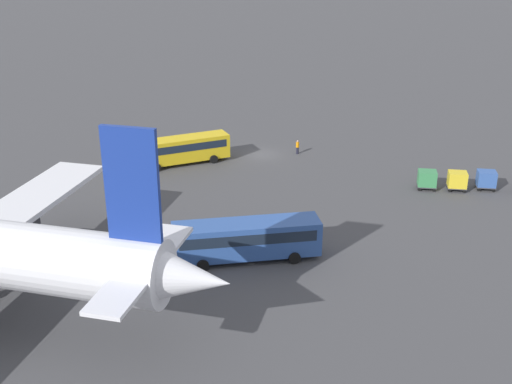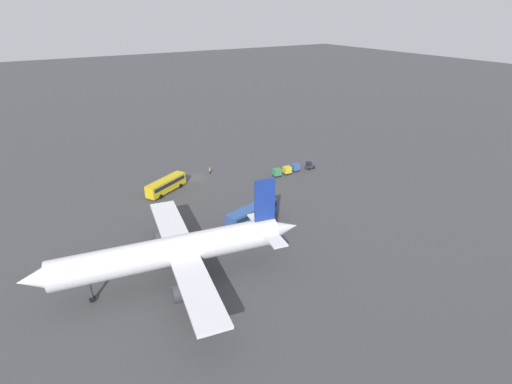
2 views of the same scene
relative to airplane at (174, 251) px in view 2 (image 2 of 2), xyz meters
The scene contains 9 objects.
ground_plane 42.88m from the airplane, 117.74° to the right, with size 600.00×600.00×0.00m, color #424244.
airplane is the anchor object (origin of this frame).
shuttle_bus_near 35.35m from the airplane, 107.49° to the right, with size 11.16×7.71×3.21m.
shuttle_bus_far 23.23m from the airplane, 152.74° to the right, with size 12.61×5.68×3.37m.
baggage_tug 56.07m from the airplane, 150.52° to the right, with size 2.44×1.69×2.10m.
worker_person 45.50m from the airplane, 122.25° to the right, with size 0.38×0.38×1.74m.
cargo_cart_blue 52.71m from the airplane, 147.69° to the right, with size 2.10×1.81×2.06m.
cargo_cart_yellow 49.81m from the airplane, 146.26° to the right, with size 2.10×1.81×2.06m.
cargo_cart_green 47.30m from the airplane, 144.03° to the right, with size 2.10×1.81×2.06m.
Camera 2 is at (36.10, 88.06, 39.68)m, focal length 28.00 mm.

